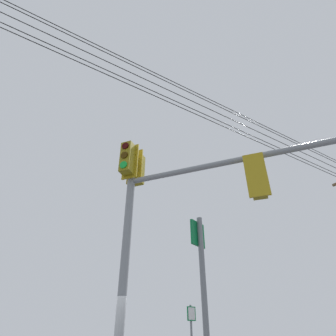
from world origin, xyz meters
TOP-DOWN VIEW (x-y plane):
  - signal_mast_assembly at (0.45, -1.27)m, footprint 0.96×6.07m
  - route_sign_primary at (-1.68, -2.60)m, footprint 0.29×0.13m
  - overhead_wire_span at (-0.50, 0.49)m, footprint 21.20×17.15m

SIDE VIEW (x-z plane):
  - route_sign_primary at x=-1.68m, z-range 0.25..3.38m
  - signal_mast_assembly at x=0.45m, z-range 1.37..7.71m
  - overhead_wire_span at x=-0.50m, z-range 8.43..10.36m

